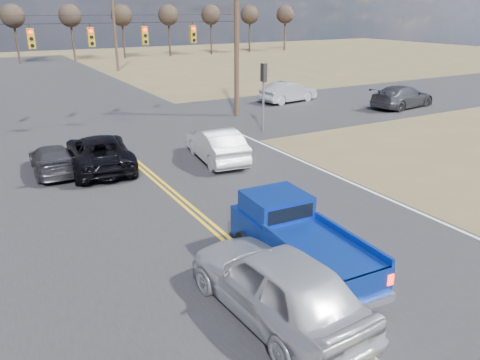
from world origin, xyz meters
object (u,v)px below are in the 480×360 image
black_suv (99,152)px  white_car_queue (216,145)px  cross_car_east_near (289,92)px  cross_car_east_far (402,97)px  pickup_truck (297,241)px  silver_suv (276,283)px  dgrey_car_queue (52,159)px

black_suv → white_car_queue: size_ratio=1.17×
cross_car_east_near → cross_car_east_far: cross_car_east_far is taller
cross_car_east_near → black_suv: bearing=110.0°
black_suv → cross_car_east_near: size_ratio=1.17×
pickup_truck → silver_suv: size_ratio=0.98×
white_car_queue → dgrey_car_queue: white_car_queue is taller
white_car_queue → black_suv: bearing=-9.4°
cross_car_east_far → cross_car_east_near: bearing=37.5°
silver_suv → white_car_queue: (4.22, 11.27, -0.10)m
white_car_queue → cross_car_east_far: (17.35, 4.61, 0.02)m
black_suv → pickup_truck: bearing=108.6°
white_car_queue → pickup_truck: bearing=82.9°
pickup_truck → white_car_queue: pickup_truck is taller
silver_suv → black_suv: bearing=-90.1°
dgrey_car_queue → cross_car_east_near: size_ratio=0.89×
black_suv → white_car_queue: white_car_queue is taller
pickup_truck → cross_car_east_near: (14.08, 20.29, -0.13)m
white_car_queue → cross_car_east_near: bearing=-130.1°
black_suv → white_car_queue: (5.03, -1.55, 0.01)m
silver_suv → dgrey_car_queue: (-2.74, 13.28, -0.27)m
dgrey_car_queue → cross_car_east_far: bearing=-171.5°
black_suv → cross_car_east_near: 18.73m
silver_suv → cross_car_east_far: 26.78m
pickup_truck → dgrey_car_queue: (-4.35, 11.89, -0.30)m
silver_suv → cross_car_east_far: bearing=-147.3°
silver_suv → black_suv: size_ratio=0.94×
cross_car_east_near → cross_car_east_far: (5.88, -5.79, 0.02)m
cross_car_east_near → dgrey_car_queue: bearing=106.3°
white_car_queue → dgrey_car_queue: (-6.96, 2.01, -0.17)m
black_suv → white_car_queue: 5.26m
white_car_queue → cross_car_east_far: cross_car_east_far is taller
cross_car_east_near → cross_car_east_far: 8.25m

